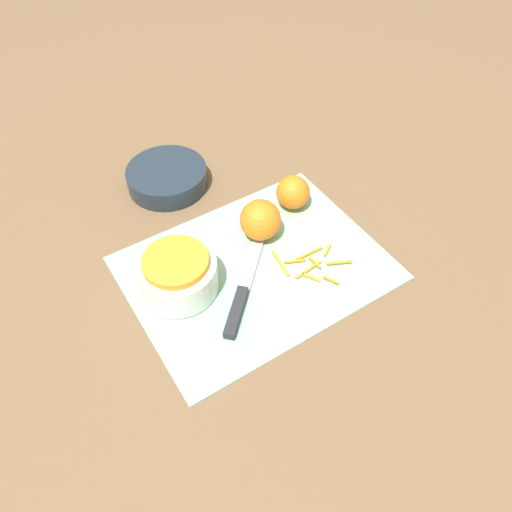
# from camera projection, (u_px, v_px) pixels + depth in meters

# --- Properties ---
(ground_plane) EXTENTS (4.00, 4.00, 0.00)m
(ground_plane) POSITION_uv_depth(u_px,v_px,m) (256.00, 268.00, 0.96)
(ground_plane) COLOR brown
(cutting_board) EXTENTS (0.48, 0.36, 0.01)m
(cutting_board) POSITION_uv_depth(u_px,v_px,m) (256.00, 267.00, 0.96)
(cutting_board) COLOR #84B793
(cutting_board) RESTS_ON ground_plane
(bowl_speckled) EXTENTS (0.14, 0.14, 0.08)m
(bowl_speckled) POSITION_uv_depth(u_px,v_px,m) (177.00, 274.00, 0.89)
(bowl_speckled) COLOR silver
(bowl_speckled) RESTS_ON cutting_board
(bowl_dark) EXTENTS (0.18, 0.18, 0.05)m
(bowl_dark) POSITION_uv_depth(u_px,v_px,m) (167.00, 177.00, 1.10)
(bowl_dark) COLOR #1E2833
(bowl_dark) RESTS_ON ground_plane
(knife) EXTENTS (0.20, 0.20, 0.02)m
(knife) POSITION_uv_depth(u_px,v_px,m) (240.00, 298.00, 0.90)
(knife) COLOR #232328
(knife) RESTS_ON cutting_board
(orange_left) EXTENTS (0.08, 0.08, 0.08)m
(orange_left) POSITION_uv_depth(u_px,v_px,m) (260.00, 220.00, 0.98)
(orange_left) COLOR orange
(orange_left) RESTS_ON cutting_board
(orange_right) EXTENTS (0.07, 0.07, 0.07)m
(orange_right) POSITION_uv_depth(u_px,v_px,m) (293.00, 192.00, 1.04)
(orange_right) COLOR orange
(orange_right) RESTS_ON cutting_board
(peel_pile) EXTENTS (0.13, 0.14, 0.01)m
(peel_pile) POSITION_uv_depth(u_px,v_px,m) (310.00, 264.00, 0.96)
(peel_pile) COLOR orange
(peel_pile) RESTS_ON cutting_board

